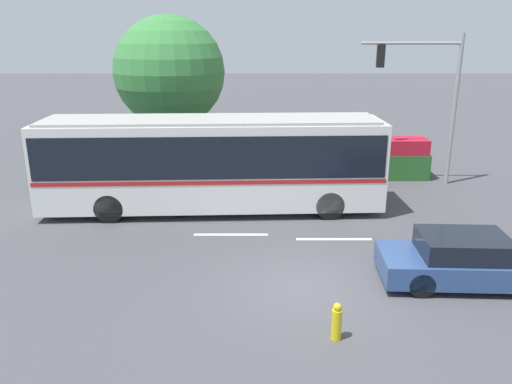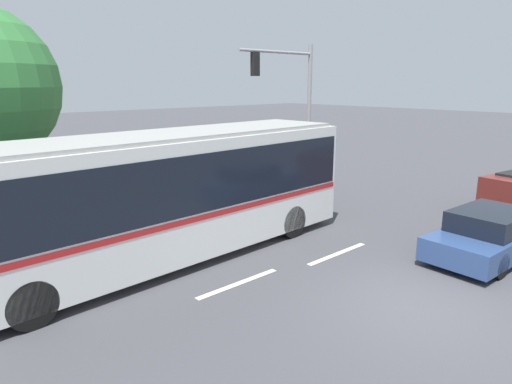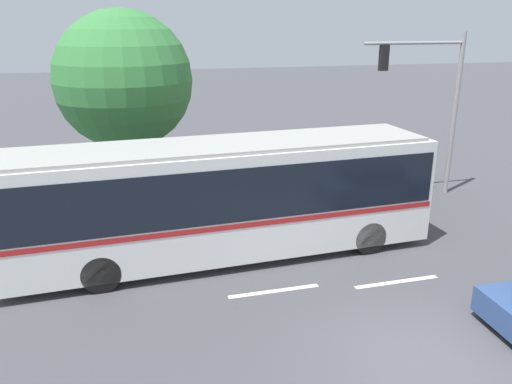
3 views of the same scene
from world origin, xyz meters
name	(u,v)px [view 2 (image 2 of 3)]	position (x,y,z in m)	size (l,w,h in m)	color
ground_plane	(415,308)	(0.00, 0.00, 0.00)	(140.00, 140.00, 0.00)	#444449
city_bus	(154,192)	(-2.79, 5.87, 1.93)	(12.26, 3.06, 3.40)	silver
sedan_foreground	(491,234)	(4.20, 0.16, 0.63)	(4.46, 2.01, 1.33)	navy
traffic_light_pole	(294,97)	(6.05, 9.30, 4.04)	(4.13, 0.24, 6.25)	gray
flowering_hedge	(211,179)	(2.29, 10.29, 0.88)	(8.29, 1.37, 1.78)	#286028
lane_stripe_near	(337,254)	(1.26, 3.05, 0.01)	(2.40, 0.16, 0.01)	silver
lane_stripe_mid	(238,283)	(-2.03, 3.43, 0.01)	(2.40, 0.16, 0.01)	silver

